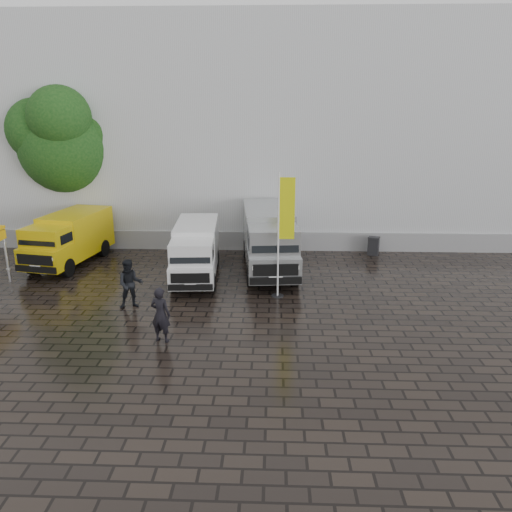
{
  "coord_description": "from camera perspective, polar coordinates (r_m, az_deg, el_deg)",
  "views": [
    {
      "loc": [
        1.09,
        -17.86,
        7.6
      ],
      "look_at": [
        0.35,
        2.2,
        1.42
      ],
      "focal_mm": 35.0,
      "sensor_mm": 36.0,
      "label": 1
    }
  ],
  "objects": [
    {
      "name": "ground",
      "position": [
        19.44,
        -1.28,
        -5.91
      ],
      "size": [
        120.0,
        120.0,
        0.0
      ],
      "primitive_type": "plane",
      "color": "black",
      "rests_on": "ground"
    },
    {
      "name": "exhibition_hall",
      "position": [
        33.91,
        3.76,
        14.37
      ],
      "size": [
        44.0,
        16.0,
        12.0
      ],
      "primitive_type": "cube",
      "color": "silver",
      "rests_on": "ground"
    },
    {
      "name": "hall_plinth",
      "position": [
        26.78,
        3.98,
        1.69
      ],
      "size": [
        44.0,
        0.15,
        1.0
      ],
      "primitive_type": "cube",
      "color": "gray",
      "rests_on": "ground"
    },
    {
      "name": "van_yellow",
      "position": [
        25.86,
        -20.63,
        1.71
      ],
      "size": [
        2.93,
        5.56,
        2.44
      ],
      "primitive_type": null,
      "rotation": [
        0.0,
        0.0,
        -0.18
      ],
      "color": "gold",
      "rests_on": "ground"
    },
    {
      "name": "van_white",
      "position": [
        22.52,
        -6.9,
        0.44
      ],
      "size": [
        2.19,
        5.59,
        2.37
      ],
      "primitive_type": null,
      "rotation": [
        0.0,
        0.0,
        0.07
      ],
      "color": "white",
      "rests_on": "ground"
    },
    {
      "name": "van_silver",
      "position": [
        23.29,
        1.5,
        1.71
      ],
      "size": [
        2.8,
        6.73,
        2.84
      ],
      "primitive_type": null,
      "rotation": [
        0.0,
        0.0,
        0.09
      ],
      "color": "#A6A9AA",
      "rests_on": "ground"
    },
    {
      "name": "flagpole",
      "position": [
        19.68,
        3.11,
        3.1
      ],
      "size": [
        0.88,
        0.5,
        5.08
      ],
      "color": "black",
      "rests_on": "ground"
    },
    {
      "name": "tree",
      "position": [
        29.14,
        -21.01,
        12.18
      ],
      "size": [
        4.91,
        4.91,
        8.81
      ],
      "color": "black",
      "rests_on": "ground"
    },
    {
      "name": "wheelie_bin",
      "position": [
        26.69,
        13.28,
        1.15
      ],
      "size": [
        0.72,
        0.72,
        0.94
      ],
      "primitive_type": "cube",
      "rotation": [
        0.0,
        0.0,
        -0.33
      ],
      "color": "black",
      "rests_on": "ground"
    },
    {
      "name": "person_front",
      "position": [
        16.77,
        -10.85,
        -6.59
      ],
      "size": [
        0.79,
        0.63,
        1.9
      ],
      "primitive_type": "imported",
      "rotation": [
        0.0,
        0.0,
        2.85
      ],
      "color": "black",
      "rests_on": "ground"
    },
    {
      "name": "person_tent",
      "position": [
        19.7,
        -14.18,
        -3.11
      ],
      "size": [
        1.1,
        0.96,
        1.94
      ],
      "primitive_type": "imported",
      "rotation": [
        0.0,
        0.0,
        0.26
      ],
      "color": "black",
      "rests_on": "ground"
    }
  ]
}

